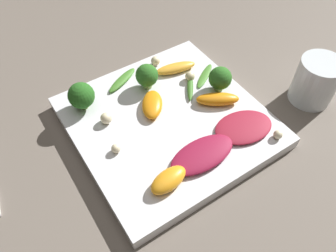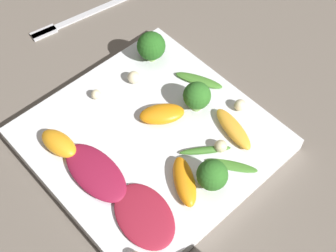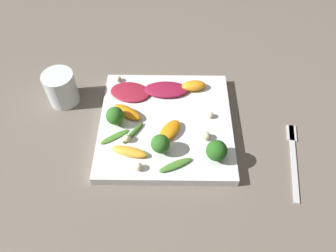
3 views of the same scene
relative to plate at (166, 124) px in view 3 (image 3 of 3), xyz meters
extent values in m
plane|color=#6B6056|center=(0.00, 0.00, -0.01)|extent=(2.40, 2.40, 0.00)
cube|color=white|center=(0.00, 0.00, 0.00)|extent=(0.30, 0.30, 0.02)
cylinder|color=white|center=(-0.08, -0.25, 0.03)|extent=(0.07, 0.07, 0.08)
cube|color=silver|center=(0.09, 0.28, -0.01)|extent=(0.20, 0.04, 0.01)
cube|color=silver|center=(0.01, 0.29, -0.01)|extent=(0.05, 0.03, 0.01)
ellipsoid|color=maroon|center=(-0.09, 0.00, 0.02)|extent=(0.05, 0.11, 0.01)
ellipsoid|color=maroon|center=(-0.09, -0.09, 0.02)|extent=(0.08, 0.11, 0.01)
ellipsoid|color=orange|center=(-0.10, 0.07, 0.02)|extent=(0.04, 0.06, 0.02)
ellipsoid|color=#FCAD33|center=(0.09, -0.07, 0.02)|extent=(0.04, 0.08, 0.02)
ellipsoid|color=orange|center=(0.03, 0.01, 0.02)|extent=(0.07, 0.06, 0.02)
ellipsoid|color=orange|center=(-0.02, -0.09, 0.02)|extent=(0.06, 0.08, 0.02)
cylinder|color=#84AD5B|center=(0.10, 0.11, 0.02)|extent=(0.01, 0.01, 0.02)
sphere|color=#26601E|center=(0.10, 0.11, 0.04)|extent=(0.04, 0.04, 0.04)
cylinder|color=#84AD5B|center=(0.08, -0.01, 0.02)|extent=(0.02, 0.02, 0.02)
sphere|color=#2D6B23|center=(0.08, -0.01, 0.04)|extent=(0.04, 0.04, 0.04)
cylinder|color=#7A9E51|center=(0.01, -0.11, 0.02)|extent=(0.02, 0.02, 0.02)
sphere|color=#2D6B23|center=(0.01, -0.11, 0.04)|extent=(0.04, 0.04, 0.04)
ellipsoid|color=#3D7528|center=(0.04, -0.07, 0.02)|extent=(0.06, 0.05, 0.01)
ellipsoid|color=#47842D|center=(0.12, 0.02, 0.02)|extent=(0.05, 0.07, 0.01)
ellipsoid|color=#47842D|center=(0.05, -0.11, 0.01)|extent=(0.05, 0.07, 0.00)
sphere|color=beige|center=(0.05, -0.08, 0.02)|extent=(0.02, 0.02, 0.02)
sphere|color=beige|center=(-0.13, -0.12, 0.02)|extent=(0.01, 0.01, 0.01)
sphere|color=beige|center=(0.05, 0.09, 0.02)|extent=(0.02, 0.02, 0.02)
sphere|color=beige|center=(-0.01, 0.10, 0.02)|extent=(0.01, 0.01, 0.01)
sphere|color=beige|center=(0.12, -0.05, 0.02)|extent=(0.02, 0.02, 0.02)
camera|label=1|loc=(-0.29, 0.19, 0.42)|focal=35.00mm
camera|label=2|loc=(-0.23, -0.28, 0.55)|focal=50.00mm
camera|label=3|loc=(0.46, 0.01, 0.60)|focal=35.00mm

